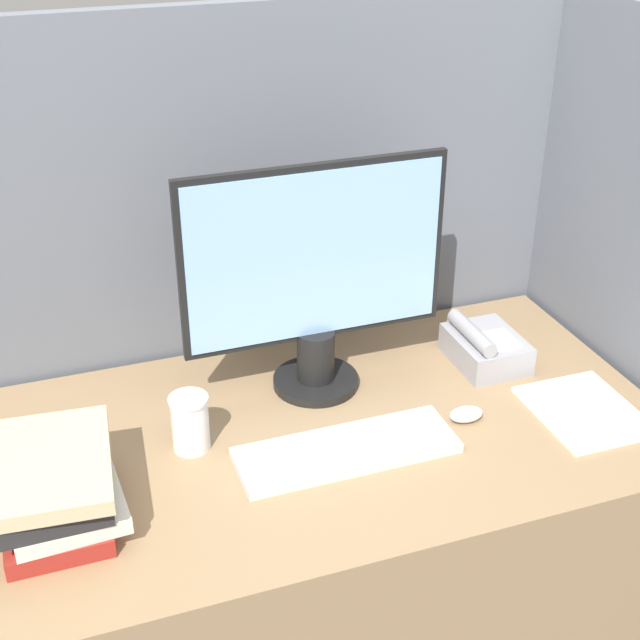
% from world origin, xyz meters
% --- Properties ---
extents(cubicle_panel_rear, '(1.92, 0.04, 1.56)m').
position_xyz_m(cubicle_panel_rear, '(0.00, 0.83, 0.78)').
color(cubicle_panel_rear, slate).
rests_on(cubicle_panel_rear, ground_plane).
extents(cubicle_panel_right, '(0.04, 0.86, 1.56)m').
position_xyz_m(cubicle_panel_right, '(0.80, 0.43, 0.78)').
color(cubicle_panel_right, slate).
rests_on(cubicle_panel_right, ground_plane).
extents(desk, '(1.52, 0.80, 0.76)m').
position_xyz_m(desk, '(0.00, 0.40, 0.38)').
color(desk, '#937551').
rests_on(desk, ground_plane).
extents(monitor, '(0.59, 0.19, 0.53)m').
position_xyz_m(monitor, '(0.07, 0.57, 1.02)').
color(monitor, black).
rests_on(monitor, desk).
extents(keyboard, '(0.45, 0.15, 0.02)m').
position_xyz_m(keyboard, '(0.04, 0.30, 0.77)').
color(keyboard, silver).
rests_on(keyboard, desk).
extents(mouse, '(0.08, 0.05, 0.03)m').
position_xyz_m(mouse, '(0.33, 0.33, 0.77)').
color(mouse, silver).
rests_on(mouse, desk).
extents(coffee_cup, '(0.08, 0.08, 0.12)m').
position_xyz_m(coffee_cup, '(-0.25, 0.43, 0.82)').
color(coffee_cup, white).
rests_on(coffee_cup, desk).
extents(book_stack, '(0.24, 0.31, 0.14)m').
position_xyz_m(book_stack, '(-0.52, 0.30, 0.83)').
color(book_stack, maroon).
rests_on(book_stack, desk).
extents(desk_telephone, '(0.15, 0.19, 0.11)m').
position_xyz_m(desk_telephone, '(0.48, 0.52, 0.80)').
color(desk_telephone, '#99999E').
rests_on(desk_telephone, desk).
extents(paper_pile, '(0.22, 0.26, 0.01)m').
position_xyz_m(paper_pile, '(0.59, 0.26, 0.76)').
color(paper_pile, white).
rests_on(paper_pile, desk).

